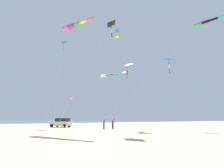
{
  "coord_description": "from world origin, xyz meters",
  "views": [
    {
      "loc": [
        24.16,
        -16.95,
        1.44
      ],
      "look_at": [
        5.42,
        -0.89,
        7.96
      ],
      "focal_mm": 22.02,
      "sensor_mm": 36.0,
      "label": 1
    }
  ],
  "objects_px": {
    "person_child_green_jacket": "(104,123)",
    "kite_box_white_trailing": "(117,33)",
    "kite_delta_rainbow_low_near": "(127,66)",
    "kite_delta_long_streamer_left": "(70,99)",
    "cooler_box": "(62,127)",
    "kite_windsock_orange_high_right": "(208,21)",
    "kite_delta_magenta_far_left": "(126,73)",
    "kite_delta_striped_overhead": "(168,59)",
    "parked_car": "(61,123)",
    "kite_windsock_blue_topmost": "(73,25)",
    "kite_delta_teal_far_right": "(111,24)",
    "kite_windsock_yellow_midlevel": "(106,75)",
    "person_adult_flyer": "(113,123)",
    "kite_delta_black_fish_shape": "(64,42)"
  },
  "relations": [
    {
      "from": "kite_delta_rainbow_low_near",
      "to": "kite_delta_long_streamer_left",
      "type": "xyz_separation_m",
      "value": [
        -7.94,
        -6.1,
        -5.34
      ]
    },
    {
      "from": "kite_delta_teal_far_right",
      "to": "kite_windsock_orange_high_right",
      "type": "distance_m",
      "value": 15.86
    },
    {
      "from": "kite_delta_teal_far_right",
      "to": "kite_windsock_yellow_midlevel",
      "type": "height_order",
      "value": "kite_delta_teal_far_right"
    },
    {
      "from": "person_adult_flyer",
      "to": "person_child_green_jacket",
      "type": "height_order",
      "value": "person_adult_flyer"
    },
    {
      "from": "kite_delta_teal_far_right",
      "to": "kite_delta_magenta_far_left",
      "type": "bearing_deg",
      "value": 117.51
    },
    {
      "from": "kite_delta_rainbow_low_near",
      "to": "kite_delta_long_streamer_left",
      "type": "height_order",
      "value": "kite_delta_rainbow_low_near"
    },
    {
      "from": "parked_car",
      "to": "kite_delta_long_streamer_left",
      "type": "bearing_deg",
      "value": -13.44
    },
    {
      "from": "kite_delta_magenta_far_left",
      "to": "kite_windsock_orange_high_right",
      "type": "distance_m",
      "value": 16.46
    },
    {
      "from": "person_child_green_jacket",
      "to": "kite_delta_black_fish_shape",
      "type": "bearing_deg",
      "value": -160.8
    },
    {
      "from": "cooler_box",
      "to": "kite_windsock_yellow_midlevel",
      "type": "bearing_deg",
      "value": 54.21
    },
    {
      "from": "parked_car",
      "to": "kite_delta_magenta_far_left",
      "type": "bearing_deg",
      "value": 38.68
    },
    {
      "from": "kite_delta_striped_overhead",
      "to": "kite_delta_black_fish_shape",
      "type": "bearing_deg",
      "value": -150.18
    },
    {
      "from": "parked_car",
      "to": "kite_box_white_trailing",
      "type": "relative_size",
      "value": 0.2
    },
    {
      "from": "person_adult_flyer",
      "to": "kite_delta_striped_overhead",
      "type": "distance_m",
      "value": 15.24
    },
    {
      "from": "kite_delta_black_fish_shape",
      "to": "person_child_green_jacket",
      "type": "bearing_deg",
      "value": 19.2
    },
    {
      "from": "person_child_green_jacket",
      "to": "kite_box_white_trailing",
      "type": "xyz_separation_m",
      "value": [
        -1.79,
        4.96,
        20.97
      ]
    },
    {
      "from": "kite_box_white_trailing",
      "to": "cooler_box",
      "type": "bearing_deg",
      "value": -121.54
    },
    {
      "from": "kite_box_white_trailing",
      "to": "person_child_green_jacket",
      "type": "bearing_deg",
      "value": -70.15
    },
    {
      "from": "cooler_box",
      "to": "kite_windsock_blue_topmost",
      "type": "xyz_separation_m",
      "value": [
        6.08,
        -1.97,
        17.99
      ]
    },
    {
      "from": "parked_car",
      "to": "kite_delta_rainbow_low_near",
      "type": "height_order",
      "value": "kite_delta_rainbow_low_near"
    },
    {
      "from": "kite_delta_teal_far_right",
      "to": "kite_box_white_trailing",
      "type": "height_order",
      "value": "kite_box_white_trailing"
    },
    {
      "from": "kite_windsock_orange_high_right",
      "to": "kite_delta_rainbow_low_near",
      "type": "height_order",
      "value": "kite_windsock_orange_high_right"
    },
    {
      "from": "kite_windsock_yellow_midlevel",
      "to": "cooler_box",
      "type": "bearing_deg",
      "value": -125.79
    },
    {
      "from": "person_child_green_jacket",
      "to": "kite_box_white_trailing",
      "type": "height_order",
      "value": "kite_box_white_trailing"
    },
    {
      "from": "kite_box_white_trailing",
      "to": "kite_delta_striped_overhead",
      "type": "relative_size",
      "value": 1.81
    },
    {
      "from": "cooler_box",
      "to": "person_child_green_jacket",
      "type": "relative_size",
      "value": 0.38
    },
    {
      "from": "kite_delta_black_fish_shape",
      "to": "kite_box_white_trailing",
      "type": "relative_size",
      "value": 0.91
    },
    {
      "from": "kite_delta_magenta_far_left",
      "to": "person_child_green_jacket",
      "type": "bearing_deg",
      "value": -94.4
    },
    {
      "from": "cooler_box",
      "to": "person_adult_flyer",
      "type": "bearing_deg",
      "value": 38.27
    },
    {
      "from": "kite_delta_black_fish_shape",
      "to": "person_adult_flyer",
      "type": "bearing_deg",
      "value": 26.14
    },
    {
      "from": "person_child_green_jacket",
      "to": "kite_delta_striped_overhead",
      "type": "distance_m",
      "value": 16.2
    },
    {
      "from": "cooler_box",
      "to": "kite_windsock_orange_high_right",
      "type": "relative_size",
      "value": 0.04
    },
    {
      "from": "cooler_box",
      "to": "person_child_green_jacket",
      "type": "xyz_separation_m",
      "value": [
        7.48,
        4.31,
        0.68
      ]
    },
    {
      "from": "kite_delta_black_fish_shape",
      "to": "kite_windsock_yellow_midlevel",
      "type": "bearing_deg",
      "value": 35.64
    },
    {
      "from": "kite_windsock_orange_high_right",
      "to": "kite_delta_long_streamer_left",
      "type": "xyz_separation_m",
      "value": [
        -18.17,
        -14.57,
        -12.18
      ]
    },
    {
      "from": "kite_delta_magenta_far_left",
      "to": "kite_box_white_trailing",
      "type": "relative_size",
      "value": 0.51
    },
    {
      "from": "cooler_box",
      "to": "kite_windsock_orange_high_right",
      "type": "bearing_deg",
      "value": 31.02
    },
    {
      "from": "kite_delta_striped_overhead",
      "to": "kite_delta_long_streamer_left",
      "type": "relative_size",
      "value": 1.76
    },
    {
      "from": "kite_delta_black_fish_shape",
      "to": "kite_box_white_trailing",
      "type": "bearing_deg",
      "value": 42.33
    },
    {
      "from": "cooler_box",
      "to": "kite_delta_rainbow_low_near",
      "type": "height_order",
      "value": "kite_delta_rainbow_low_near"
    },
    {
      "from": "parked_car",
      "to": "kite_windsock_blue_topmost",
      "type": "relative_size",
      "value": 0.24
    },
    {
      "from": "cooler_box",
      "to": "kite_delta_rainbow_low_near",
      "type": "xyz_separation_m",
      "value": [
        12.5,
        5.2,
        10.04
      ]
    },
    {
      "from": "kite_delta_magenta_far_left",
      "to": "kite_delta_striped_overhead",
      "type": "height_order",
      "value": "kite_delta_striped_overhead"
    },
    {
      "from": "parked_car",
      "to": "kite_delta_teal_far_right",
      "type": "height_order",
      "value": "kite_delta_teal_far_right"
    },
    {
      "from": "cooler_box",
      "to": "person_child_green_jacket",
      "type": "distance_m",
      "value": 8.66
    },
    {
      "from": "parked_car",
      "to": "person_adult_flyer",
      "type": "bearing_deg",
      "value": 25.89
    },
    {
      "from": "kite_delta_teal_far_right",
      "to": "kite_windsock_orange_high_right",
      "type": "relative_size",
      "value": 1.01
    },
    {
      "from": "parked_car",
      "to": "person_child_green_jacket",
      "type": "bearing_deg",
      "value": 18.02
    },
    {
      "from": "kite_box_white_trailing",
      "to": "kite_delta_long_streamer_left",
      "type": "relative_size",
      "value": 3.19
    },
    {
      "from": "kite_delta_teal_far_right",
      "to": "kite_delta_striped_overhead",
      "type": "xyz_separation_m",
      "value": [
        4.62,
        9.74,
        -5.25
      ]
    }
  ]
}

